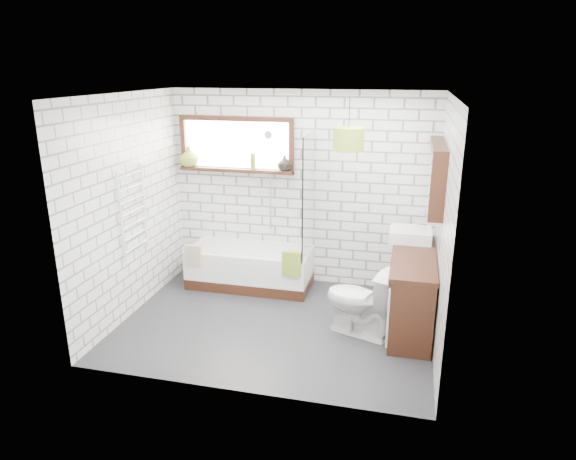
% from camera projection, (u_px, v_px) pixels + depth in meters
% --- Properties ---
extents(floor, '(3.40, 2.60, 0.01)m').
position_uv_depth(floor, '(276.00, 324.00, 5.78)').
color(floor, '#242427').
rests_on(floor, ground).
extents(ceiling, '(3.40, 2.60, 0.01)m').
position_uv_depth(ceiling, '(274.00, 94.00, 5.01)').
color(ceiling, white).
rests_on(ceiling, ground).
extents(wall_back, '(3.40, 0.01, 2.50)m').
position_uv_depth(wall_back, '(301.00, 189.00, 6.61)').
color(wall_back, white).
rests_on(wall_back, ground).
extents(wall_front, '(3.40, 0.01, 2.50)m').
position_uv_depth(wall_front, '(234.00, 261.00, 4.19)').
color(wall_front, white).
rests_on(wall_front, ground).
extents(wall_left, '(0.01, 2.60, 2.50)m').
position_uv_depth(wall_left, '(129.00, 207.00, 5.78)').
color(wall_left, white).
rests_on(wall_left, ground).
extents(wall_right, '(0.01, 2.60, 2.50)m').
position_uv_depth(wall_right, '(443.00, 228.00, 5.02)').
color(wall_right, white).
rests_on(wall_right, ground).
extents(window, '(1.52, 0.16, 0.68)m').
position_uv_depth(window, '(236.00, 145.00, 6.59)').
color(window, black).
rests_on(window, wall_back).
extents(towel_radiator, '(0.06, 0.52, 1.00)m').
position_uv_depth(towel_radiator, '(133.00, 212.00, 5.78)').
color(towel_radiator, white).
rests_on(towel_radiator, wall_left).
extents(mirror_cabinet, '(0.16, 1.20, 0.70)m').
position_uv_depth(mirror_cabinet, '(436.00, 176.00, 5.47)').
color(mirror_cabinet, black).
rests_on(mirror_cabinet, wall_right).
extents(shower_riser, '(0.02, 0.02, 1.30)m').
position_uv_depth(shower_riser, '(270.00, 181.00, 6.62)').
color(shower_riser, silver).
rests_on(shower_riser, wall_back).
extents(bathtub, '(1.58, 0.70, 0.51)m').
position_uv_depth(bathtub, '(250.00, 267.00, 6.72)').
color(bathtub, white).
rests_on(bathtub, floor).
extents(shower_screen, '(0.02, 0.72, 1.50)m').
position_uv_depth(shower_screen, '(309.00, 196.00, 6.24)').
color(shower_screen, white).
rests_on(shower_screen, bathtub).
extents(towel_green, '(0.23, 0.06, 0.31)m').
position_uv_depth(towel_green, '(292.00, 264.00, 6.18)').
color(towel_green, olive).
rests_on(towel_green, bathtub).
extents(towel_beige, '(0.20, 0.05, 0.27)m').
position_uv_depth(towel_beige, '(193.00, 255.00, 6.47)').
color(towel_beige, tan).
rests_on(towel_beige, bathtub).
extents(vanity, '(0.47, 1.45, 0.83)m').
position_uv_depth(vanity, '(412.00, 291.00, 5.62)').
color(vanity, black).
rests_on(vanity, floor).
extents(basin, '(0.47, 0.41, 0.14)m').
position_uv_depth(basin, '(410.00, 235.00, 5.95)').
color(basin, white).
rests_on(basin, vanity).
extents(tap, '(0.03, 0.03, 0.15)m').
position_uv_depth(tap, '(425.00, 231.00, 5.90)').
color(tap, silver).
rests_on(tap, vanity).
extents(toilet, '(0.66, 0.87, 0.78)m').
position_uv_depth(toilet, '(360.00, 300.00, 5.45)').
color(toilet, white).
rests_on(toilet, floor).
extents(vase_olive, '(0.32, 0.32, 0.26)m').
position_uv_depth(vase_olive, '(189.00, 158.00, 6.76)').
color(vase_olive, olive).
rests_on(vase_olive, window).
extents(vase_dark, '(0.21, 0.21, 0.19)m').
position_uv_depth(vase_dark, '(285.00, 165.00, 6.48)').
color(vase_dark, black).
rests_on(vase_dark, window).
extents(bottle, '(0.08, 0.08, 0.20)m').
position_uv_depth(bottle, '(253.00, 163.00, 6.57)').
color(bottle, olive).
rests_on(bottle, window).
extents(pendant, '(0.30, 0.30, 0.22)m').
position_uv_depth(pendant, '(348.00, 139.00, 4.90)').
color(pendant, olive).
rests_on(pendant, ceiling).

